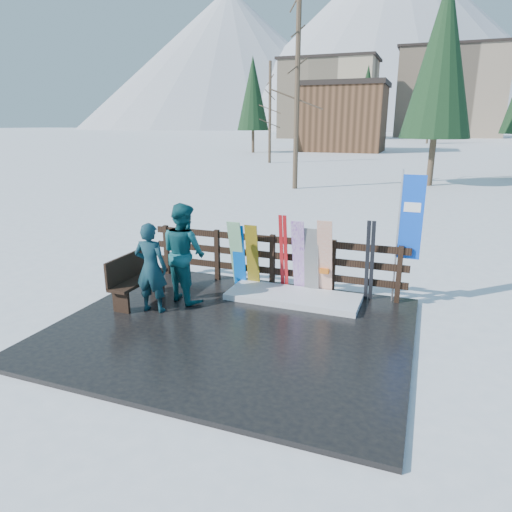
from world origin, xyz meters
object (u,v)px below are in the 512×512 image
at_px(snowboard_4, 311,262).
at_px(snowboard_5, 325,259).
at_px(snowboard_0, 239,256).
at_px(snowboard_1, 237,254).
at_px(bench, 136,276).
at_px(rental_flag, 408,222).
at_px(person_front, 151,268).
at_px(snowboard_3, 299,257).
at_px(person_back, 184,253).
at_px(snowboard_2, 252,256).

xyz_separation_m(snowboard_4, snowboard_5, (0.27, 0.00, 0.09)).
bearing_deg(snowboard_0, snowboard_5, -0.00).
xyz_separation_m(snowboard_1, snowboard_5, (1.91, -0.00, 0.08)).
relative_size(bench, snowboard_5, 0.91).
distance_m(rental_flag, person_front, 4.89).
height_order(snowboard_1, snowboard_3, snowboard_3).
xyz_separation_m(bench, snowboard_4, (3.16, 1.51, 0.20)).
distance_m(rental_flag, person_back, 4.33).
xyz_separation_m(snowboard_0, snowboard_1, (-0.05, -0.00, 0.04)).
bearing_deg(snowboard_4, person_back, -154.04).
height_order(snowboard_2, snowboard_5, snowboard_5).
height_order(snowboard_3, rental_flag, rental_flag).
bearing_deg(person_back, snowboard_1, -94.67).
xyz_separation_m(snowboard_0, person_front, (-0.98, -1.84, 0.17)).
height_order(bench, person_back, person_back).
xyz_separation_m(snowboard_1, person_back, (-0.65, -1.11, 0.25)).
xyz_separation_m(snowboard_2, person_back, (-1.01, -1.11, 0.28)).
distance_m(snowboard_1, snowboard_2, 0.36).
xyz_separation_m(snowboard_0, snowboard_2, (0.31, 0.00, 0.02)).
bearing_deg(snowboard_4, snowboard_2, 180.00).
height_order(snowboard_2, snowboard_4, snowboard_4).
relative_size(snowboard_0, rental_flag, 0.53).
relative_size(snowboard_5, rental_flag, 0.63).
relative_size(snowboard_3, person_back, 0.82).
relative_size(snowboard_5, person_back, 0.84).
distance_m(snowboard_4, snowboard_5, 0.29).
bearing_deg(person_back, bench, 50.24).
height_order(bench, snowboard_4, snowboard_4).
bearing_deg(snowboard_2, bench, -141.20).
xyz_separation_m(snowboard_2, rental_flag, (3.05, 0.27, 0.91)).
bearing_deg(snowboard_0, bench, -136.07).
bearing_deg(bench, snowboard_2, 38.80).
bearing_deg(snowboard_0, person_back, -122.04).
bearing_deg(bench, rental_flag, 19.89).
height_order(snowboard_0, rental_flag, rental_flag).
bearing_deg(snowboard_3, snowboard_4, -0.00).
height_order(snowboard_4, snowboard_5, snowboard_5).
height_order(snowboard_1, person_back, person_back).
bearing_deg(snowboard_1, rental_flag, 4.53).
bearing_deg(person_back, person_front, 93.89).
xyz_separation_m(snowboard_4, person_back, (-2.28, -1.11, 0.26)).
xyz_separation_m(snowboard_5, rental_flag, (1.50, 0.27, 0.80)).
xyz_separation_m(snowboard_3, rental_flag, (2.04, 0.27, 0.82)).
bearing_deg(snowboard_0, snowboard_1, -180.00).
distance_m(bench, person_back, 1.07).
height_order(snowboard_3, snowboard_4, snowboard_3).
relative_size(rental_flag, person_front, 1.53).
height_order(snowboard_0, snowboard_4, snowboard_4).
relative_size(snowboard_0, person_back, 0.70).
relative_size(snowboard_0, snowboard_4, 0.95).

